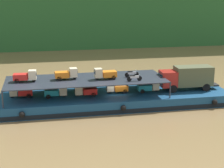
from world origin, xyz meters
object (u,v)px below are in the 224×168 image
at_px(mini_truck_upper_fore, 105,74).
at_px(motorcycle_upper_port, 134,78).
at_px(mini_truck_lower_stern, 21,92).
at_px(mini_truck_lower_fore, 117,88).
at_px(mini_truck_lower_aft, 56,92).
at_px(cargo_barge, 116,99).
at_px(motorcycle_upper_centre, 132,74).
at_px(mini_truck_upper_mid, 67,74).
at_px(mini_truck_lower_bow, 149,87).
at_px(mini_truck_lower_mid, 85,91).
at_px(mini_truck_upper_stern, 25,76).
at_px(covered_lorry, 187,77).

distance_m(mini_truck_upper_fore, motorcycle_upper_port, 3.71).
xyz_separation_m(mini_truck_lower_stern, mini_truck_upper_fore, (10.29, -0.94, 2.00)).
bearing_deg(mini_truck_lower_fore, mini_truck_lower_aft, -176.98).
xyz_separation_m(cargo_barge, motorcycle_upper_centre, (2.05, 0.02, 3.18)).
bearing_deg(mini_truck_upper_fore, motorcycle_upper_centre, 7.64).
bearing_deg(mini_truck_upper_fore, motorcycle_upper_port, -26.82).
bearing_deg(cargo_barge, mini_truck_upper_mid, 176.59).
distance_m(mini_truck_lower_stern, mini_truck_lower_aft, 4.33).
height_order(cargo_barge, mini_truck_lower_bow, mini_truck_lower_bow).
relative_size(mini_truck_lower_mid, mini_truck_lower_fore, 1.00).
relative_size(mini_truck_lower_stern, mini_truck_upper_stern, 0.99).
bearing_deg(covered_lorry, mini_truck_lower_fore, 177.55).
bearing_deg(mini_truck_lower_mid, mini_truck_upper_mid, 156.62).
bearing_deg(mini_truck_upper_fore, mini_truck_lower_stern, 174.78).
height_order(mini_truck_lower_fore, mini_truck_upper_fore, mini_truck_upper_fore).
height_order(covered_lorry, mini_truck_upper_mid, mini_truck_upper_mid).
bearing_deg(mini_truck_lower_fore, mini_truck_upper_mid, 177.39).
relative_size(mini_truck_lower_stern, motorcycle_upper_centre, 1.45).
xyz_separation_m(mini_truck_lower_aft, motorcycle_upper_centre, (9.58, 0.34, 1.74)).
relative_size(cargo_barge, motorcycle_upper_port, 15.15).
height_order(mini_truck_upper_fore, motorcycle_upper_centre, mini_truck_upper_fore).
bearing_deg(motorcycle_upper_port, mini_truck_lower_aft, 169.06).
bearing_deg(mini_truck_lower_bow, mini_truck_upper_fore, -178.47).
distance_m(cargo_barge, mini_truck_lower_bow, 4.46).
bearing_deg(mini_truck_upper_mid, mini_truck_lower_mid, -23.38).
height_order(covered_lorry, mini_truck_lower_aft, covered_lorry).
height_order(mini_truck_lower_aft, mini_truck_upper_mid, mini_truck_upper_mid).
bearing_deg(covered_lorry, mini_truck_lower_mid, -178.90).
distance_m(mini_truck_lower_stern, motorcycle_upper_centre, 13.95).
relative_size(cargo_barge, mini_truck_lower_fore, 10.44).
xyz_separation_m(mini_truck_upper_fore, motorcycle_upper_centre, (3.54, 0.48, -0.26)).
relative_size(mini_truck_lower_bow, motorcycle_upper_centre, 1.45).
bearing_deg(mini_truck_lower_fore, mini_truck_lower_mid, -170.85).
xyz_separation_m(mini_truck_upper_fore, motorcycle_upper_port, (3.30, -1.67, -0.26)).
relative_size(mini_truck_lower_aft, mini_truck_lower_mid, 1.00).
bearing_deg(mini_truck_lower_fore, mini_truck_upper_fore, -161.38).
xyz_separation_m(cargo_barge, mini_truck_lower_stern, (-11.79, 0.48, 1.44)).
xyz_separation_m(cargo_barge, motorcycle_upper_port, (1.80, -2.12, 3.18)).
bearing_deg(mini_truck_upper_fore, mini_truck_lower_bow, 1.53).
distance_m(mini_truck_lower_stern, mini_truck_upper_fore, 10.52).
bearing_deg(mini_truck_upper_fore, cargo_barge, 16.92).
bearing_deg(cargo_barge, mini_truck_lower_mid, -171.78).
relative_size(cargo_barge, motorcycle_upper_centre, 15.15).
bearing_deg(mini_truck_upper_stern, mini_truck_upper_fore, -3.73).
height_order(mini_truck_lower_aft, mini_truck_lower_mid, same).
xyz_separation_m(mini_truck_lower_stern, mini_truck_lower_bow, (16.00, -0.79, 0.00)).
bearing_deg(mini_truck_lower_aft, mini_truck_lower_bow, 0.08).
height_order(mini_truck_lower_stern, mini_truck_upper_stern, mini_truck_upper_stern).
bearing_deg(cargo_barge, motorcycle_upper_port, -49.70).
distance_m(mini_truck_lower_mid, motorcycle_upper_centre, 6.30).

